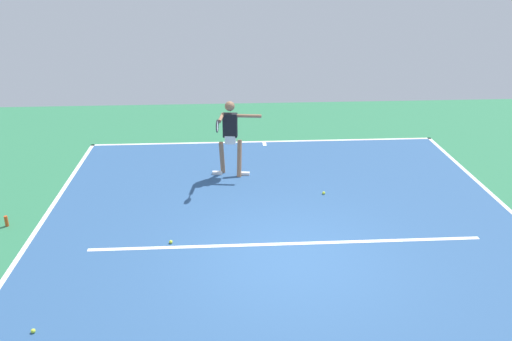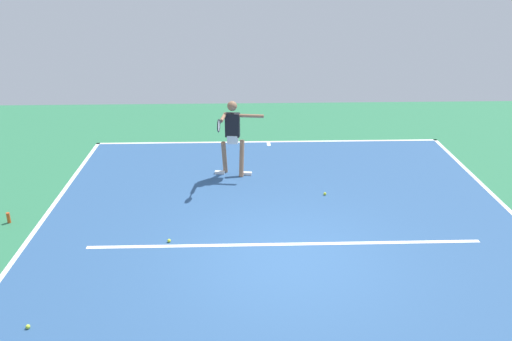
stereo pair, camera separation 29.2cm
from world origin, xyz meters
The scene contains 11 objects.
ground_plane centered at (0.00, 0.00, 0.00)m, with size 21.08×21.08×0.00m, color #2D754C.
court_surface centered at (0.00, 0.00, 0.00)m, with size 9.85×12.71×0.00m, color #2D5484.
court_line_baseline_near centered at (0.00, -6.30, 0.00)m, with size 9.85×0.10×0.01m, color white.
court_line_sideline_right centered at (4.88, 0.00, 0.00)m, with size 0.10×12.71×0.01m, color white.
court_line_service centered at (0.00, -0.49, 0.00)m, with size 7.39×0.10×0.01m, color white.
court_line_centre_mark centered at (0.00, -6.10, 0.00)m, with size 0.10×0.30×0.01m, color white.
tennis_player centered at (0.99, -3.88, 1.08)m, with size 1.21×1.26×1.87m.
tennis_ball_by_sideline centered at (3.94, 1.79, 0.03)m, with size 0.07×0.07×0.07m, color #C6E53D.
tennis_ball_by_baseline centered at (-1.08, -2.64, 0.03)m, with size 0.07×0.07×0.07m, color #CCE033.
tennis_ball_centre_court centered at (2.18, -0.64, 0.03)m, with size 0.07×0.07×0.07m, color #CCE033.
water_bottle centered at (5.51, -1.53, 0.11)m, with size 0.07×0.07×0.22m, color #D84C1E.
Camera 2 is at (0.82, 8.17, 5.08)m, focal length 37.32 mm.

